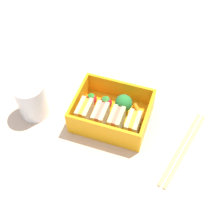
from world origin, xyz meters
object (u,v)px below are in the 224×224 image
at_px(strawberry_left, 106,103).
at_px(sandwich_center_right, 85,112).
at_px(sandwich_center_left, 116,121).
at_px(sandwich_center, 100,116).
at_px(chopstick_pair, 183,148).
at_px(carrot_stick_far_left, 138,112).
at_px(strawberry_far_left, 91,99).
at_px(drinking_glass, 32,100).
at_px(sandwich_left, 133,125).
at_px(broccoli_floret, 124,103).

bearing_deg(strawberry_left, sandwich_center_right, 54.42).
relative_size(sandwich_center_left, sandwich_center, 1.00).
bearing_deg(chopstick_pair, strawberry_left, -13.80).
height_order(sandwich_center_right, carrot_stick_far_left, sandwich_center_right).
xyz_separation_m(sandwich_center, strawberry_far_left, (0.04, -0.05, -0.01)).
bearing_deg(drinking_glass, carrot_stick_far_left, -164.92).
bearing_deg(strawberry_left, sandwich_center, 94.66).
distance_m(carrot_stick_far_left, strawberry_left, 0.08).
xyz_separation_m(sandwich_left, strawberry_left, (0.08, -0.04, -0.01)).
distance_m(sandwich_left, strawberry_left, 0.09).
height_order(carrot_stick_far_left, chopstick_pair, carrot_stick_far_left).
bearing_deg(broccoli_floret, strawberry_left, 2.15).
bearing_deg(drinking_glass, strawberry_far_left, -153.64).
xyz_separation_m(chopstick_pair, drinking_glass, (0.34, 0.01, 0.04)).
distance_m(sandwich_left, broccoli_floret, 0.06).
bearing_deg(sandwich_center, broccoli_floret, -128.74).
height_order(sandwich_center, strawberry_far_left, sandwich_center).
distance_m(sandwich_center, chopstick_pair, 0.19).
distance_m(sandwich_center_left, broccoli_floret, 0.05).
xyz_separation_m(sandwich_center_right, broccoli_floret, (-0.07, -0.05, 0.00)).
bearing_deg(carrot_stick_far_left, sandwich_center, 34.77).
bearing_deg(sandwich_center_right, broccoli_floret, -147.55).
distance_m(broccoli_floret, strawberry_far_left, 0.08).
distance_m(sandwich_left, sandwich_center_right, 0.11).
distance_m(sandwich_center, sandwich_center_right, 0.04).
bearing_deg(sandwich_center_right, drinking_glass, 5.40).
relative_size(sandwich_center, drinking_glass, 0.56).
distance_m(sandwich_center_right, chopstick_pair, 0.22).
distance_m(sandwich_center_left, strawberry_left, 0.06).
bearing_deg(broccoli_floret, carrot_stick_far_left, -174.83).
relative_size(sandwich_center, strawberry_left, 1.43).
relative_size(broccoli_floret, strawberry_far_left, 1.53).
relative_size(sandwich_center_right, broccoli_floret, 1.05).
xyz_separation_m(strawberry_left, drinking_glass, (0.15, 0.06, 0.02)).
height_order(broccoli_floret, strawberry_far_left, broccoli_floret).
xyz_separation_m(sandwich_left, sandwich_center_right, (0.11, 0.00, 0.00)).
bearing_deg(sandwich_center_left, strawberry_left, -48.71).
distance_m(carrot_stick_far_left, chopstick_pair, 0.12).
bearing_deg(strawberry_left, strawberry_far_left, -2.07).
xyz_separation_m(sandwich_center_right, drinking_glass, (0.12, 0.01, 0.01)).
distance_m(sandwich_center_right, drinking_glass, 0.12).
xyz_separation_m(carrot_stick_far_left, chopstick_pair, (-0.11, 0.05, -0.01)).
distance_m(sandwich_center_left, sandwich_center, 0.04).
distance_m(sandwich_left, sandwich_center_left, 0.04).
relative_size(sandwich_center_left, chopstick_pair, 0.24).
bearing_deg(sandwich_left, carrot_stick_far_left, -89.73).
relative_size(sandwich_left, chopstick_pair, 0.24).
height_order(broccoli_floret, chopstick_pair, broccoli_floret).
xyz_separation_m(strawberry_far_left, drinking_glass, (0.12, 0.06, 0.02)).
relative_size(strawberry_left, chopstick_pair, 0.17).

